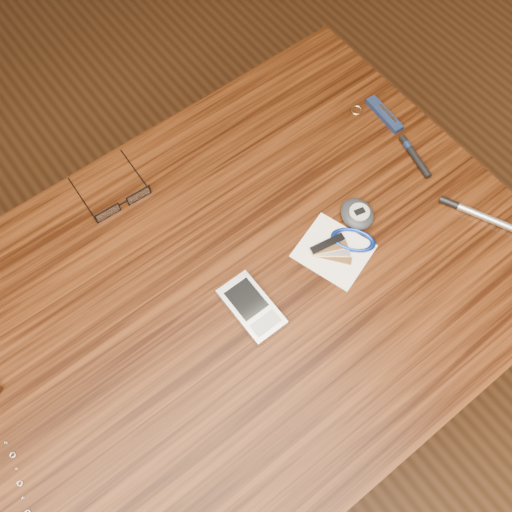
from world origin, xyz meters
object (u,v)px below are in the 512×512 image
at_px(pedometer, 357,214).
at_px(desk, 232,316).
at_px(pda_phone, 252,307).
at_px(notepad_keys, 343,245).
at_px(silver_pen, 475,213).
at_px(eyeglasses, 122,202).
at_px(pocket_knife, 384,114).

bearing_deg(pedometer, desk, 175.95).
bearing_deg(pda_phone, notepad_keys, -1.35).
bearing_deg(pedometer, silver_pen, -36.36).
bearing_deg(silver_pen, eyeglasses, 140.61).
height_order(pocket_knife, silver_pen, same).
bearing_deg(pocket_knife, pda_phone, -160.27).
relative_size(eyeglasses, pocket_knife, 1.27).
bearing_deg(notepad_keys, eyeglasses, 130.51).
bearing_deg(pda_phone, desk, 107.66).
relative_size(desk, pedometer, 13.64).
height_order(notepad_keys, silver_pen, silver_pen).
distance_m(eyeglasses, pocket_knife, 0.50).
height_order(desk, eyeglasses, eyeglasses).
xyz_separation_m(desk, pocket_knife, (0.44, 0.11, 0.11)).
distance_m(pedometer, silver_pen, 0.20).
distance_m(desk, pocket_knife, 0.46).
xyz_separation_m(notepad_keys, silver_pen, (0.22, -0.09, 0.00)).
relative_size(eyeglasses, pda_phone, 1.04).
bearing_deg(pocket_knife, notepad_keys, -146.60).
distance_m(notepad_keys, silver_pen, 0.23).
distance_m(eyeglasses, pedometer, 0.40).
relative_size(pda_phone, pedometer, 1.49).
height_order(pedometer, pocket_knife, pedometer).
relative_size(pda_phone, pocket_knife, 1.23).
bearing_deg(desk, pocket_knife, 14.17).
bearing_deg(eyeglasses, notepad_keys, -49.49).
xyz_separation_m(desk, eyeglasses, (-0.05, 0.24, 0.11)).
xyz_separation_m(eyeglasses, silver_pen, (0.46, -0.38, -0.00)).
bearing_deg(pocket_knife, pedometer, -144.95).
bearing_deg(pda_phone, eyeglasses, 101.94).
bearing_deg(desk, pda_phone, -72.34).
height_order(pda_phone, notepad_keys, pda_phone).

